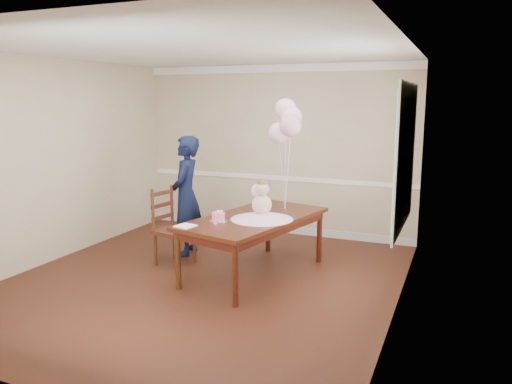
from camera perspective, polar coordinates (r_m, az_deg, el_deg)
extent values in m
cube|color=black|center=(6.11, -6.22, -10.12)|extent=(4.50, 5.00, 0.00)
cube|color=white|center=(5.75, -6.77, 15.95)|extent=(4.50, 5.00, 0.02)
cube|color=#BDAA8B|center=(8.04, 2.22, 4.80)|extent=(4.50, 0.02, 2.70)
cube|color=#BDAA8B|center=(3.83, -24.94, -2.50)|extent=(4.50, 0.02, 2.70)
cube|color=#BDAA8B|center=(7.14, -22.50, 3.29)|extent=(0.02, 5.00, 2.70)
cube|color=#BDAA8B|center=(5.09, 16.26, 1.07)|extent=(0.02, 5.00, 2.70)
cube|color=white|center=(8.09, 2.17, 1.62)|extent=(4.50, 0.02, 0.07)
cube|color=white|center=(8.01, 2.26, 13.95)|extent=(4.50, 0.02, 0.12)
cube|color=silver|center=(8.26, 2.13, -4.15)|extent=(4.50, 0.02, 0.12)
cube|color=white|center=(5.56, 16.74, 3.89)|extent=(0.02, 1.66, 1.56)
cube|color=white|center=(5.56, 16.55, 3.91)|extent=(0.01, 1.50, 1.40)
cube|color=black|center=(6.10, -0.21, -3.05)|extent=(1.41, 2.15, 0.05)
cube|color=black|center=(6.12, -0.21, -3.73)|extent=(1.29, 2.03, 0.10)
cylinder|color=black|center=(5.79, -8.93, -7.73)|extent=(0.08, 0.08, 0.69)
cylinder|color=black|center=(5.27, -2.38, -9.48)|extent=(0.08, 0.08, 0.69)
cylinder|color=black|center=(7.15, 1.38, -4.10)|extent=(0.08, 0.08, 0.69)
cylinder|color=black|center=(6.73, 7.26, -5.11)|extent=(0.08, 0.08, 0.69)
cone|color=#E5A9CD|center=(5.96, 0.67, -2.64)|extent=(0.90, 0.90, 0.10)
sphere|color=pink|center=(5.93, 0.67, -1.43)|extent=(0.24, 0.24, 0.24)
sphere|color=#D3A491|center=(5.90, 0.68, 0.36)|extent=(0.17, 0.17, 0.17)
sphere|color=brown|center=(5.89, 0.68, 0.92)|extent=(0.12, 0.12, 0.12)
cylinder|color=silver|center=(5.87, -4.33, -3.33)|extent=(0.26, 0.26, 0.01)
cylinder|color=#F94E8F|center=(5.86, -4.34, -2.82)|extent=(0.18, 0.18, 0.10)
sphere|color=white|center=(5.85, -4.35, -2.21)|extent=(0.03, 0.03, 0.03)
sphere|color=white|center=(5.84, -4.00, -2.21)|extent=(0.03, 0.03, 0.03)
cylinder|color=silver|center=(6.40, 0.27, -1.46)|extent=(0.12, 0.12, 0.16)
sphere|color=#FFD5DD|center=(6.36, 0.28, 0.11)|extent=(0.19, 0.19, 0.19)
cube|color=white|center=(5.68, -8.05, -3.86)|extent=(0.24, 0.24, 0.01)
cylinder|color=silver|center=(6.48, 3.33, -1.95)|extent=(0.05, 0.05, 0.02)
sphere|color=#F9B0C9|center=(6.39, 2.67, 6.76)|extent=(0.28, 0.28, 0.28)
sphere|color=#D798B0|center=(6.24, 3.96, 7.57)|extent=(0.28, 0.28, 0.28)
sphere|color=#FFB4D5|center=(6.40, 4.07, 8.53)|extent=(0.28, 0.28, 0.28)
sphere|color=#F5AECB|center=(6.47, 3.42, 9.43)|extent=(0.28, 0.28, 0.28)
cylinder|color=silver|center=(6.43, 2.99, 1.72)|extent=(0.09, 0.02, 0.83)
cylinder|color=silver|center=(6.35, 3.63, 2.06)|extent=(0.09, 0.07, 0.92)
cylinder|color=white|center=(6.42, 3.69, 2.60)|extent=(0.04, 0.09, 1.03)
cylinder|color=white|center=(6.45, 3.37, 3.08)|extent=(0.06, 0.12, 1.12)
cube|color=#38160F|center=(6.64, -9.29, -4.44)|extent=(0.51, 0.51, 0.05)
cylinder|color=#341B0E|center=(6.70, -11.42, -6.47)|extent=(0.05, 0.05, 0.43)
cylinder|color=#321A0D|center=(6.46, -9.11, -7.03)|extent=(0.05, 0.05, 0.43)
cylinder|color=#311C0D|center=(6.95, -9.35, -5.78)|extent=(0.05, 0.05, 0.43)
cylinder|color=#38180F|center=(6.72, -7.06, -6.28)|extent=(0.05, 0.05, 0.43)
cylinder|color=#3A200F|center=(6.58, -11.71, -2.07)|extent=(0.05, 0.05, 0.56)
cylinder|color=#33150E|center=(6.84, -9.60, -1.53)|extent=(0.05, 0.05, 0.56)
cube|color=#381A0F|center=(6.73, -10.60, -2.79)|extent=(0.10, 0.40, 0.05)
cube|color=#36140E|center=(6.70, -10.65, -1.46)|extent=(0.10, 0.40, 0.05)
cube|color=#321C0D|center=(6.67, -10.69, -0.12)|extent=(0.10, 0.40, 0.05)
imported|color=black|center=(7.00, -8.00, -0.42)|extent=(0.54, 0.69, 1.67)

